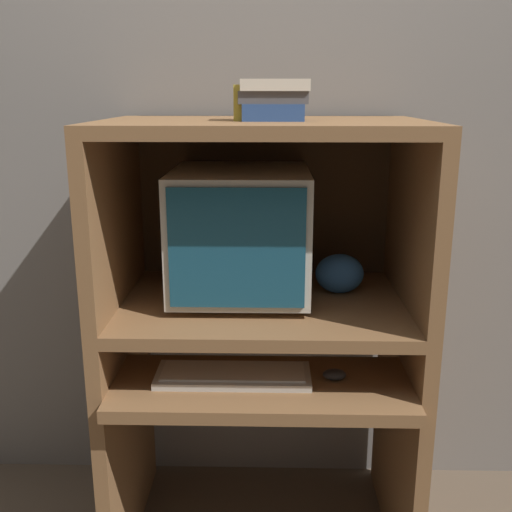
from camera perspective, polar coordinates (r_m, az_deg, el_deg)
The scene contains 10 objects.
wall_back at distance 2.05m, azimuth 0.82°, elevation 12.48°, with size 6.00×0.06×2.60m.
desk_base at distance 1.92m, azimuth 0.58°, elevation -16.43°, with size 0.90×0.66×0.63m.
desk_monitor_shelf at distance 1.80m, azimuth 0.64°, elevation -5.37°, with size 0.90×0.61×0.18m.
hutch_upper at distance 1.73m, azimuth 0.69°, elevation 7.21°, with size 0.90×0.61×0.52m.
crt_monitor at distance 1.77m, azimuth -1.47°, elevation 2.35°, with size 0.40×0.44×0.38m.
keyboard at distance 1.69m, azimuth -2.19°, elevation -11.25°, with size 0.43×0.15×0.03m.
mouse at distance 1.70m, azimuth 7.48°, elevation -11.13°, with size 0.07×0.04×0.03m.
snack_bag at distance 1.85m, azimuth 7.96°, elevation -1.66°, with size 0.15×0.11×0.12m.
book_stack at distance 1.64m, azimuth 1.70°, elevation 14.67°, with size 0.18×0.15×0.11m.
storage_box at distance 1.65m, azimuth 0.32°, elevation 14.39°, with size 0.13×0.11×0.09m.
Camera 1 is at (0.02, -1.38, 1.40)m, focal length 42.00 mm.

